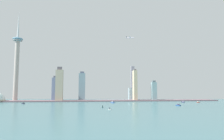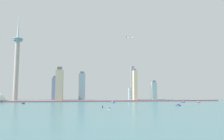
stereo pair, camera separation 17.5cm
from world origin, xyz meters
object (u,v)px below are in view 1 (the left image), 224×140
skyscraper_2 (55,89)px  boat_0 (183,102)px  skyscraper_5 (154,91)px  skyscraper_4 (135,85)px  skyscraper_0 (59,90)px  boat_3 (110,109)px  skyscraper_6 (59,85)px  boat_7 (113,102)px  skyscraper_1 (131,94)px  boat_1 (178,105)px  boat_6 (198,102)px  boat_5 (102,107)px  skyscraper_7 (133,83)px  boat_4 (23,103)px  skyscraper_3 (82,87)px  observation_tower (17,59)px  airplane (130,38)px

skyscraper_2 → boat_0: size_ratio=9.31×
skyscraper_5 → skyscraper_4: bearing=176.1°
skyscraper_0 → boat_3: (159.69, -459.60, -40.68)m
skyscraper_6 → boat_3: 383.03m
boat_0 → boat_7: size_ratio=0.57×
skyscraper_1 → boat_1: skyscraper_1 is taller
boat_0 → boat_6: (43.42, -20.69, -0.25)m
skyscraper_1 → skyscraper_4: (8.72, -35.09, 34.97)m
boat_5 → skyscraper_6: bearing=32.3°
skyscraper_2 → boat_6: skyscraper_2 is taller
boat_0 → boat_3: bearing=88.9°
skyscraper_1 → skyscraper_2: bearing=-178.0°
skyscraper_7 → boat_3: (-152.13, -451.09, -71.25)m
skyscraper_2 → boat_4: skyscraper_2 is taller
skyscraper_4 → boat_1: skyscraper_4 is taller
skyscraper_3 → skyscraper_4: (206.30, -50.82, 4.26)m
boat_5 → boat_6: size_ratio=0.66×
observation_tower → skyscraper_4: (450.47, -17.14, -98.65)m
skyscraper_7 → skyscraper_0: bearing=178.4°
boat_4 → boat_5: boat_4 is taller
observation_tower → skyscraper_0: observation_tower is taller
skyscraper_5 → boat_0: bearing=-60.3°
skyscraper_4 → skyscraper_5: 78.51m
skyscraper_6 → boat_4: 165.80m
observation_tower → skyscraper_7: size_ratio=2.38×
skyscraper_0 → skyscraper_5: (375.63, -101.20, -4.89)m
skyscraper_0 → skyscraper_4: size_ratio=0.68×
boat_5 → airplane: bearing=-18.3°
skyscraper_3 → boat_1: size_ratio=7.82×
boat_1 → skyscraper_0: bearing=22.2°
observation_tower → skyscraper_3: size_ratio=2.98×
skyscraper_2 → skyscraper_3: (100.32, 26.11, 9.95)m
boat_7 → airplane: size_ratio=0.56×
skyscraper_1 → boat_4: skyscraper_1 is taller
airplane → boat_4: bearing=-148.8°
boat_4 → boat_6: 557.94m
boat_6 → boat_0: bearing=-29.5°
skyscraper_0 → skyscraper_5: 389.05m
skyscraper_0 → boat_1: skyscraper_0 is taller
skyscraper_3 → skyscraper_6: size_ratio=0.91×
skyscraper_2 → skyscraper_5: skyscraper_2 is taller
skyscraper_0 → boat_3: size_ratio=7.38×
boat_5 → skyscraper_7: bearing=-15.6°
skyscraper_1 → boat_7: skyscraper_1 is taller
observation_tower → skyscraper_4: bearing=-2.2°
skyscraper_6 → boat_6: skyscraper_6 is taller
skyscraper_4 → boat_5: (-150.90, -302.27, -58.53)m
observation_tower → skyscraper_2: observation_tower is taller
skyscraper_3 → skyscraper_0: bearing=154.4°
skyscraper_0 → skyscraper_3: skyscraper_3 is taller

